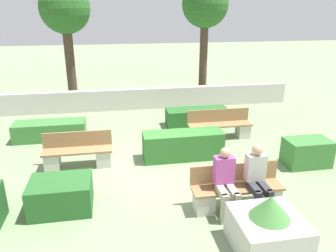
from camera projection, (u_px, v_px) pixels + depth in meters
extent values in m
plane|color=gray|center=(156.00, 167.00, 8.32)|extent=(60.00, 60.00, 0.00)
cube|color=beige|center=(138.00, 99.00, 12.95)|extent=(12.40, 0.30, 0.81)
cube|color=#937047|center=(238.00, 188.00, 6.48)|extent=(1.84, 0.44, 0.05)
cube|color=#937047|center=(234.00, 172.00, 6.62)|extent=(1.84, 0.04, 0.40)
cube|color=beige|center=(204.00, 202.00, 6.44)|extent=(0.36, 0.40, 0.42)
cube|color=beige|center=(269.00, 195.00, 6.67)|extent=(0.36, 0.40, 0.42)
cube|color=#937047|center=(77.00, 151.00, 8.16)|extent=(1.72, 0.44, 0.05)
cube|color=#937047|center=(77.00, 139.00, 8.31)|extent=(1.72, 0.04, 0.40)
cube|color=beige|center=(52.00, 161.00, 8.14)|extent=(0.36, 0.40, 0.42)
cube|color=beige|center=(104.00, 158.00, 8.35)|extent=(0.36, 0.40, 0.42)
cube|color=#937047|center=(220.00, 125.00, 9.98)|extent=(1.96, 0.44, 0.05)
cube|color=#937047|center=(218.00, 115.00, 10.12)|extent=(1.96, 0.04, 0.40)
cube|color=beige|center=(196.00, 133.00, 9.94)|extent=(0.36, 0.40, 0.42)
cube|color=beige|center=(243.00, 130.00, 10.18)|extent=(0.36, 0.40, 0.42)
cube|color=#B2A893|center=(222.00, 192.00, 6.18)|extent=(0.14, 0.46, 0.13)
cube|color=#B2A893|center=(232.00, 191.00, 6.22)|extent=(0.14, 0.46, 0.13)
cube|color=#B2A893|center=(224.00, 209.00, 6.05)|extent=(0.11, 0.11, 0.60)
cube|color=#B2A893|center=(237.00, 208.00, 6.09)|extent=(0.11, 0.11, 0.60)
cube|color=#B74C9E|center=(224.00, 170.00, 6.31)|extent=(0.38, 0.22, 0.54)
sphere|color=tan|center=(225.00, 153.00, 6.16)|extent=(0.20, 0.20, 0.20)
cube|color=#333338|center=(254.00, 189.00, 6.29)|extent=(0.14, 0.46, 0.13)
cube|color=#333338|center=(264.00, 188.00, 6.32)|extent=(0.14, 0.46, 0.13)
cube|color=#333338|center=(257.00, 206.00, 6.15)|extent=(0.11, 0.11, 0.60)
cube|color=#333338|center=(269.00, 205.00, 6.19)|extent=(0.11, 0.11, 0.60)
cube|color=beige|center=(255.00, 167.00, 6.41)|extent=(0.38, 0.22, 0.54)
sphere|color=tan|center=(258.00, 150.00, 6.27)|extent=(0.21, 0.21, 0.21)
cube|color=#3D7A38|center=(50.00, 131.00, 9.99)|extent=(2.10, 0.73, 0.55)
cube|color=#3D7A38|center=(307.00, 152.00, 8.32)|extent=(1.11, 0.69, 0.69)
cube|color=#33702D|center=(183.00, 145.00, 8.70)|extent=(2.11, 0.66, 0.73)
cube|color=#286028|center=(61.00, 195.00, 6.48)|extent=(1.19, 0.89, 0.63)
cube|color=#286028|center=(197.00, 117.00, 11.19)|extent=(2.09, 0.76, 0.58)
cube|color=beige|center=(267.00, 233.00, 5.39)|extent=(1.10, 1.10, 0.63)
cone|color=#47843D|center=(270.00, 207.00, 5.21)|extent=(0.67, 0.67, 0.39)
cylinder|color=#473828|center=(70.00, 63.00, 13.64)|extent=(0.38, 0.38, 3.24)
sphere|color=#285B23|center=(65.00, 8.00, 12.90)|extent=(1.99, 1.99, 1.99)
cylinder|color=#473828|center=(203.00, 60.00, 13.90)|extent=(0.34, 0.34, 3.43)
sphere|color=#285B23|center=(205.00, 4.00, 13.14)|extent=(1.88, 1.88, 1.88)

